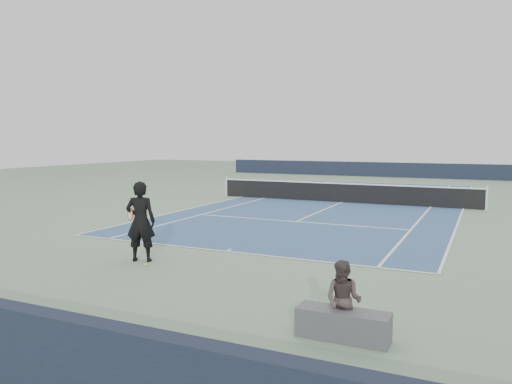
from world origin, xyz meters
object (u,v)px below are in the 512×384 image
at_px(tennis_net, 342,192).
at_px(tennis_player, 141,221).
at_px(tennis_ball, 146,265).
at_px(spectator_bench, 343,312).

bearing_deg(tennis_net, tennis_player, -96.01).
xyz_separation_m(tennis_ball, spectator_bench, (5.51, -2.34, 0.40)).
height_order(tennis_net, tennis_player, tennis_player).
relative_size(tennis_net, spectator_bench, 8.85).
height_order(tennis_player, spectator_bench, tennis_player).
bearing_deg(tennis_player, tennis_ball, -41.75).
height_order(tennis_net, spectator_bench, spectator_bench).
distance_m(tennis_player, spectator_bench, 6.54).
distance_m(tennis_net, spectator_bench, 17.00).
bearing_deg(tennis_ball, tennis_net, 85.81).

